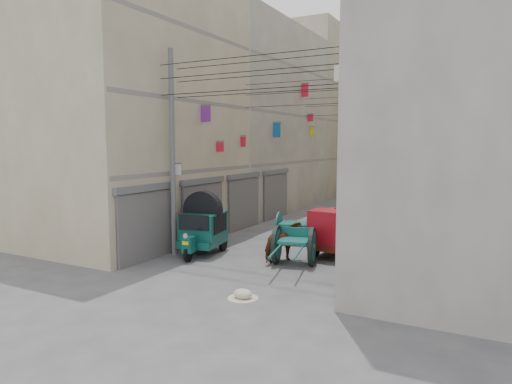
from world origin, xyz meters
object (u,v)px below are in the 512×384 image
Objects in this scene: second_cart at (294,226)px; horse at (284,243)px; mini_truck at (338,233)px; feed_sack at (243,294)px; auto_rickshaw at (203,226)px; distant_car_white at (353,197)px; distant_car_grey at (400,193)px; tonga_cart at (294,245)px; distant_car_green at (406,178)px.

second_cart is 3.87m from horse.
mini_truck is 2.02× the size of horse.
feed_sack is at bearing -92.05° from mini_truck.
mini_truck is 3.14m from second_cart.
auto_rickshaw is 5.73m from feed_sack.
distant_car_grey is at bearing -115.75° from distant_car_white.
tonga_cart is at bearing -77.66° from distant_car_grey.
feed_sack is at bearing 101.92° from distant_car_green.
horse is at bearing -78.92° from distant_car_grey.
distant_car_white is at bearing 109.11° from mini_truck.
distant_car_grey is (0.30, 21.12, -0.13)m from horse.
tonga_cart is 2.32m from mini_truck.
tonga_cart is (3.87, 0.17, -0.40)m from auto_rickshaw.
distant_car_green is at bearing 76.88° from auto_rickshaw.
tonga_cart is 4.15m from second_cart.
mini_truck is 6.30× the size of feed_sack.
feed_sack is 0.15× the size of distant_car_grey.
tonga_cart is 1.95× the size of second_cart.
distant_car_white is at bearing -69.98° from horse.
auto_rickshaw reaches higher than feed_sack.
auto_rickshaw reaches higher than tonga_cart.
distant_car_green is (-3.43, 34.88, -0.28)m from mini_truck.
mini_truck reaches higher than feed_sack.
distant_car_grey reaches higher than distant_car_white.
distant_car_green is (-1.99, 36.85, -0.10)m from horse.
distant_car_white is 0.92× the size of distant_car_grey.
tonga_cart is 1.93× the size of horse.
mini_truck reaches higher than distant_car_white.
horse is 21.12m from distant_car_grey.
feed_sack is 25.34m from distant_car_grey.
mini_truck reaches higher than distant_car_green.
mini_truck is 2.05× the size of second_cart.
auto_rickshaw reaches higher than second_cart.
second_cart is (-2.62, 1.72, -0.21)m from mini_truck.
auto_rickshaw is at bearing -149.66° from mini_truck.
horse is at bearing 103.75° from distant_car_white.
feed_sack is 0.32× the size of horse.
auto_rickshaw is at bearing 96.05° from distant_car_green.
distant_car_grey is at bearing -78.35° from horse.
tonga_cart is 0.48m from horse.
feed_sack is at bearing 111.24° from horse.
feed_sack is (4.06, -3.92, -0.99)m from auto_rickshaw.
second_cart reaches higher than distant_car_white.
second_cart is 3.07× the size of feed_sack.
second_cart is 33.17m from distant_car_green.
second_cart is at bearing 99.65° from distant_car_green.
tonga_cart is at bearing -109.82° from mini_truck.
feed_sack is at bearing -101.00° from tonga_cart.
distant_car_grey reaches higher than feed_sack.
distant_car_grey is (-1.15, 19.14, -0.30)m from mini_truck.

